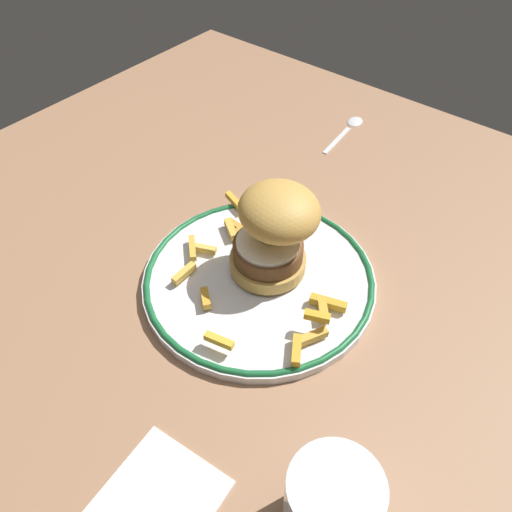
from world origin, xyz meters
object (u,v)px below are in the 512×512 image
dinner_plate (256,277)px  water_glass (330,510)px  burger (275,230)px  spoon (351,124)px  napkin (159,498)px

dinner_plate → water_glass: bearing=-39.0°
burger → spoon: bearing=106.4°
dinner_plate → burger: size_ratio=2.49×
burger → water_glass: 30.75cm
dinner_plate → spoon: 39.96cm
spoon → napkin: spoon is taller
water_glass → spoon: size_ratio=0.69×
napkin → burger: bearing=107.4°
burger → dinner_plate: bearing=-107.8°
burger → water_glass: bearing=-43.6°
napkin → spoon: bearing=106.8°
burger → water_glass: burger is taller
dinner_plate → burger: 7.15cm
dinner_plate → napkin: (9.82, -26.24, -0.64)cm
burger → napkin: burger is taller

